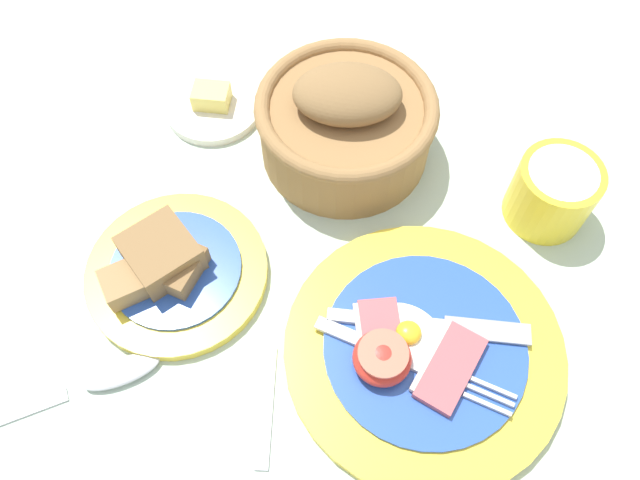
{
  "coord_description": "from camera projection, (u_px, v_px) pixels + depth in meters",
  "views": [
    {
      "loc": [
        0.05,
        -0.18,
        0.55
      ],
      "look_at": [
        -0.04,
        0.1,
        0.02
      ],
      "focal_mm": 35.0,
      "sensor_mm": 36.0,
      "label": 1
    }
  ],
  "objects": [
    {
      "name": "ground_plane",
      "position": [
        326.0,
        351.0,
        0.57
      ],
      "size": [
        3.0,
        3.0,
        0.0
      ],
      "primitive_type": "plane",
      "color": "#B7CCB7"
    },
    {
      "name": "breakfast_plate",
      "position": [
        420.0,
        350.0,
        0.56
      ],
      "size": [
        0.26,
        0.26,
        0.04
      ],
      "color": "yellow",
      "rests_on": "ground_plane"
    },
    {
      "name": "bread_plate",
      "position": [
        171.0,
        268.0,
        0.6
      ],
      "size": [
        0.18,
        0.18,
        0.05
      ],
      "color": "yellow",
      "rests_on": "ground_plane"
    },
    {
      "name": "sugar_cup",
      "position": [
        553.0,
        192.0,
        0.62
      ],
      "size": [
        0.08,
        0.08,
        0.07
      ],
      "color": "yellow",
      "rests_on": "ground_plane"
    },
    {
      "name": "bread_basket",
      "position": [
        346.0,
        122.0,
        0.65
      ],
      "size": [
        0.19,
        0.19,
        0.11
      ],
      "color": "olive",
      "rests_on": "ground_plane"
    },
    {
      "name": "butter_dish",
      "position": [
        213.0,
        104.0,
        0.71
      ],
      "size": [
        0.11,
        0.11,
        0.03
      ],
      "color": "silver",
      "rests_on": "ground_plane"
    },
    {
      "name": "teaspoon_by_saucer",
      "position": [
        92.0,
        383.0,
        0.55
      ],
      "size": [
        0.16,
        0.14,
        0.01
      ],
      "rotation": [
        0.0,
        0.0,
        0.71
      ],
      "color": "silver",
      "rests_on": "ground_plane"
    }
  ]
}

